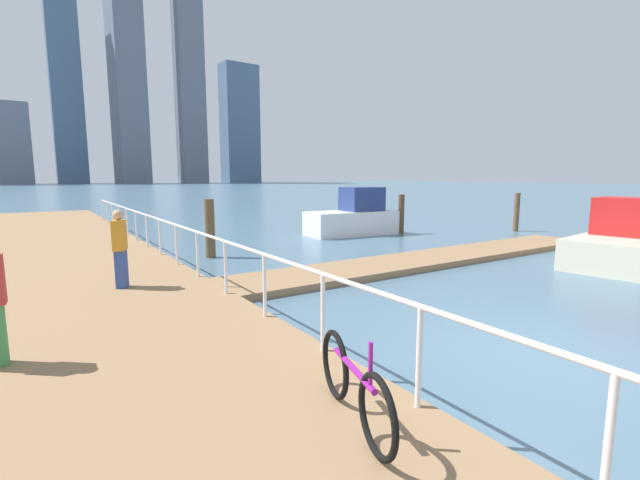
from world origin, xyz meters
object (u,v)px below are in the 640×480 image
moored_boat_2 (354,217)px  pedestrian_0 (120,248)px  moored_boat_0 (624,243)px  bicycle_at_railing (354,386)px

moored_boat_2 → pedestrian_0: size_ratio=2.66×
moored_boat_2 → moored_boat_0: bearing=-76.2°
moored_boat_2 → pedestrian_0: 12.66m
bicycle_at_railing → pedestrian_0: bearing=97.8°
moored_boat_0 → bicycle_at_railing: (-12.57, -2.84, 0.07)m
bicycle_at_railing → pedestrian_0: (-0.91, 6.71, 0.47)m
moored_boat_0 → moored_boat_2: moored_boat_2 is taller
bicycle_at_railing → moored_boat_2: bearing=52.2°
bicycle_at_railing → pedestrian_0: size_ratio=1.05×
moored_boat_2 → bicycle_at_railing: moored_boat_2 is taller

